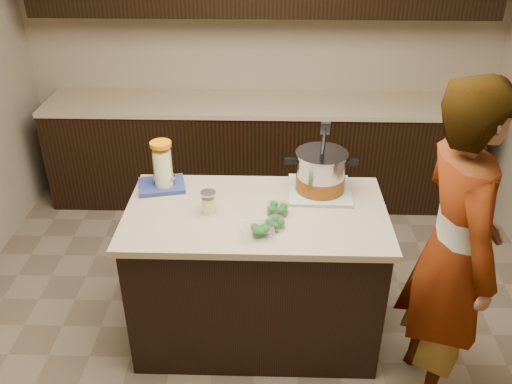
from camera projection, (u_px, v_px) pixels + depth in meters
ground_plane at (256, 330)px, 3.46m from camera, size 4.00×4.00×0.00m
room_shell at (256, 67)px, 2.60m from camera, size 4.04×4.04×2.72m
back_cabinets at (262, 95)px, 4.49m from camera, size 3.60×0.63×2.33m
island at (256, 274)px, 3.23m from camera, size 1.46×0.81×0.90m
dish_towel at (320, 190)px, 3.19m from camera, size 0.37×0.37×0.02m
stock_pot at (321, 174)px, 3.13m from camera, size 0.42×0.30×0.43m
lemonade_pitcher at (163, 168)px, 3.16m from camera, size 0.16×0.16×0.30m
mason_jar at (209, 203)px, 2.96m from camera, size 0.11×0.11×0.14m
broccoli_tub_left at (277, 210)px, 2.97m from camera, size 0.15×0.15×0.06m
broccoli_tub_right at (275, 224)px, 2.85m from camera, size 0.13×0.13×0.05m
broccoli_tub_rect at (258, 232)px, 2.78m from camera, size 0.18×0.14×0.06m
blue_tray at (163, 182)px, 3.22m from camera, size 0.31×0.27×0.10m
person at (453, 253)px, 2.65m from camera, size 0.50×0.70×1.82m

